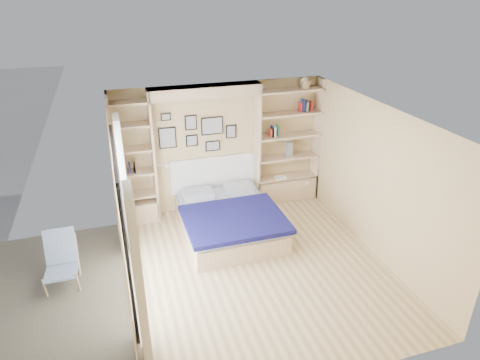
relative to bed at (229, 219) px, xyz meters
name	(u,v)px	position (x,y,z in m)	size (l,w,h in m)	color
ground	(258,267)	(0.15, -1.16, -0.27)	(4.50, 4.50, 0.00)	#D2B481
room_shell	(210,172)	(-0.24, 0.37, 0.80)	(4.50, 4.50, 4.50)	tan
bed	(229,219)	(0.00, 0.00, 0.00)	(1.70, 2.14, 1.07)	tan
photo_gallery	(197,132)	(-0.30, 1.07, 1.33)	(1.48, 0.02, 0.82)	black
reading_lamps	(208,161)	(-0.15, 0.84, 0.83)	(1.92, 0.12, 0.15)	silver
shelf_decor	(277,123)	(1.24, 0.91, 1.42)	(3.55, 0.23, 2.03)	#AF3929
deck	(12,315)	(-3.45, -1.16, -0.27)	(3.20, 4.00, 0.05)	#776B57
deck_chair	(61,260)	(-2.78, -0.58, 0.11)	(0.48, 0.80, 0.79)	tan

